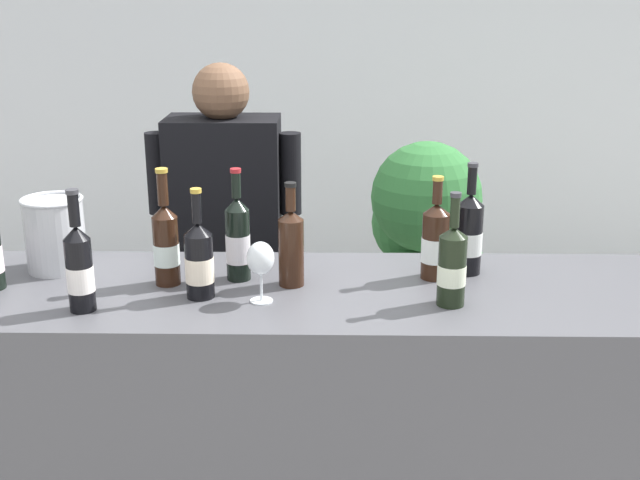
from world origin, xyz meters
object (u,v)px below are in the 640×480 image
at_px(wine_bottle_3, 452,266).
at_px(wine_bottle_7, 435,241).
at_px(wine_bottle_1, 199,260).
at_px(person_server, 228,278).
at_px(ice_bucket, 55,233).
at_px(wine_bottle_8, 79,268).
at_px(wine_bottle_4, 238,239).
at_px(potted_shrub, 427,255).
at_px(wine_bottle_6, 290,245).
at_px(wine_glass, 261,260).
at_px(wine_bottle_0, 166,243).
at_px(wine_bottle_2, 469,234).

height_order(wine_bottle_3, wine_bottle_7, wine_bottle_3).
bearing_deg(wine_bottle_1, person_server, 92.16).
bearing_deg(wine_bottle_3, wine_bottle_1, 176.32).
distance_m(wine_bottle_1, ice_bucket, 0.53).
bearing_deg(person_server, wine_bottle_8, -107.73).
distance_m(wine_bottle_4, potted_shrub, 1.27).
distance_m(wine_bottle_1, potted_shrub, 1.44).
height_order(wine_bottle_7, potted_shrub, wine_bottle_7).
bearing_deg(wine_bottle_3, wine_bottle_6, 162.28).
bearing_deg(wine_bottle_8, wine_bottle_7, 15.08).
xyz_separation_m(wine_bottle_4, potted_shrub, (0.69, 1.00, -0.39)).
xyz_separation_m(wine_bottle_1, wine_bottle_6, (0.25, 0.10, 0.01)).
height_order(wine_bottle_1, potted_shrub, wine_bottle_1).
height_order(wine_bottle_8, wine_glass, wine_bottle_8).
relative_size(wine_bottle_1, wine_bottle_7, 1.01).
height_order(wine_glass, ice_bucket, ice_bucket).
xyz_separation_m(wine_bottle_4, ice_bucket, (-0.58, 0.08, -0.01)).
height_order(wine_bottle_0, potted_shrub, wine_bottle_0).
relative_size(wine_bottle_0, wine_bottle_4, 1.03).
bearing_deg(person_server, wine_bottle_1, -87.84).
relative_size(person_server, potted_shrub, 1.27).
distance_m(wine_bottle_3, wine_bottle_4, 0.64).
bearing_deg(wine_bottle_3, ice_bucket, 167.31).
bearing_deg(person_server, wine_glass, -75.61).
distance_m(wine_bottle_2, wine_bottle_6, 0.55).
bearing_deg(wine_bottle_4, wine_bottle_8, -148.21).
bearing_deg(wine_bottle_1, wine_bottle_3, -3.68).
bearing_deg(wine_glass, ice_bucket, 158.87).
bearing_deg(wine_bottle_7, person_server, 139.76).
distance_m(wine_bottle_7, wine_glass, 0.55).
distance_m(person_server, potted_shrub, 0.90).
bearing_deg(wine_bottle_7, wine_glass, -158.64).
bearing_deg(wine_bottle_1, wine_bottle_8, -161.71).
height_order(wine_bottle_1, wine_bottle_8, wine_bottle_8).
xyz_separation_m(wine_bottle_1, wine_glass, (0.18, -0.03, 0.01)).
height_order(wine_bottle_2, wine_bottle_8, wine_bottle_2).
relative_size(wine_bottle_0, wine_glass, 1.99).
relative_size(wine_bottle_2, wine_bottle_6, 1.11).
bearing_deg(wine_bottle_0, wine_bottle_8, -133.52).
distance_m(wine_bottle_3, ice_bucket, 1.22).
xyz_separation_m(wine_bottle_2, wine_bottle_4, (-0.70, -0.07, 0.00)).
bearing_deg(person_server, wine_bottle_0, -97.24).
bearing_deg(wine_bottle_6, wine_glass, -119.48).
relative_size(wine_bottle_6, ice_bucket, 1.35).
height_order(ice_bucket, person_server, person_server).
distance_m(wine_glass, potted_shrub, 1.38).
height_order(wine_bottle_3, wine_bottle_8, wine_bottle_8).
bearing_deg(person_server, ice_bucket, -129.72).
relative_size(wine_bottle_0, wine_bottle_2, 1.01).
distance_m(wine_bottle_7, wine_bottle_8, 1.03).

